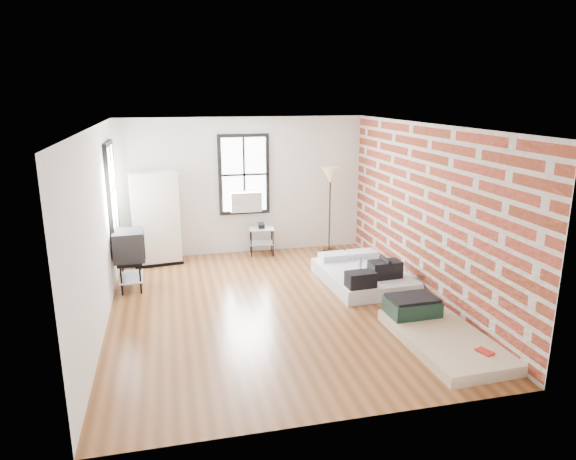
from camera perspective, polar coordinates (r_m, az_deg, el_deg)
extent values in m
plane|color=#5A3517|center=(8.16, -1.54, -8.52)|extent=(6.00, 6.00, 0.00)
cube|color=silver|center=(10.60, -4.91, 4.86)|extent=(5.00, 0.01, 2.80)
cube|color=silver|center=(4.95, 5.50, -7.11)|extent=(5.00, 0.01, 2.80)
cube|color=silver|center=(7.63, -20.33, -0.04)|extent=(0.01, 6.00, 2.80)
cube|color=maroon|center=(8.56, 15.02, 1.95)|extent=(0.02, 6.00, 2.80)
cube|color=white|center=(7.50, -1.69, 11.50)|extent=(5.00, 6.00, 0.01)
cube|color=white|center=(10.51, -4.90, 6.15)|extent=(0.90, 0.02, 1.50)
cube|color=black|center=(10.48, -7.56, 6.04)|extent=(0.07, 0.08, 1.64)
cube|color=black|center=(10.61, -2.32, 6.28)|extent=(0.07, 0.08, 1.64)
cube|color=black|center=(10.44, -5.02, 10.43)|extent=(0.90, 0.08, 0.07)
cube|color=black|center=(10.68, -4.83, 2.00)|extent=(0.90, 0.08, 0.07)
cube|color=black|center=(10.51, -4.90, 6.14)|extent=(0.04, 0.02, 1.50)
cube|color=black|center=(10.51, -4.90, 6.14)|extent=(0.90, 0.02, 0.04)
cube|color=silver|center=(10.49, -4.74, 3.19)|extent=(0.62, 0.30, 0.40)
cube|color=white|center=(9.32, -18.93, 4.26)|extent=(0.02, 0.90, 1.50)
cube|color=black|center=(8.85, -19.33, 3.69)|extent=(0.08, 0.07, 1.64)
cube|color=black|center=(9.80, -18.79, 4.76)|extent=(0.08, 0.07, 1.64)
cube|color=black|center=(9.22, -19.47, 9.04)|extent=(0.08, 0.90, 0.07)
cube|color=black|center=(9.49, -18.65, -0.41)|extent=(0.08, 0.90, 0.07)
cube|color=black|center=(9.32, -18.87, 4.26)|extent=(0.02, 0.04, 1.50)
cube|color=black|center=(9.32, -18.87, 4.26)|extent=(0.02, 0.90, 0.04)
cube|color=white|center=(9.19, 8.37, -5.13)|extent=(1.43, 1.88, 0.24)
cube|color=white|center=(9.65, 5.10, -2.93)|extent=(0.54, 0.36, 0.11)
cube|color=white|center=(9.86, 8.22, -2.63)|extent=(0.54, 0.36, 0.11)
cube|color=black|center=(8.82, 10.73, -4.30)|extent=(0.54, 0.33, 0.29)
cylinder|color=black|center=(8.77, 10.78, -3.29)|extent=(0.09, 0.34, 0.08)
cube|color=black|center=(8.34, 8.07, -5.45)|extent=(0.47, 0.31, 0.25)
cylinder|color=silver|center=(9.04, 8.00, -3.96)|extent=(0.07, 0.07, 0.21)
cylinder|color=#183EA8|center=(9.00, 8.03, -3.24)|extent=(0.03, 0.03, 0.03)
cube|color=#CCB793|center=(7.28, 16.99, -11.59)|extent=(1.09, 1.98, 0.15)
cube|color=#163224|center=(7.71, 13.62, -8.26)|extent=(0.74, 0.54, 0.23)
cube|color=black|center=(7.66, 13.68, -7.34)|extent=(0.69, 0.49, 0.04)
cube|color=#B4221C|center=(6.94, 21.02, -12.51)|extent=(0.20, 0.24, 0.03)
cube|color=black|center=(10.49, -14.20, -3.39)|extent=(0.97, 0.63, 0.06)
cube|color=#F3E7CC|center=(10.25, -14.52, 1.43)|extent=(0.93, 0.59, 1.76)
cylinder|color=black|center=(10.46, -4.09, -1.58)|extent=(0.02, 0.02, 0.56)
cylinder|color=black|center=(10.49, -1.66, -1.51)|extent=(0.02, 0.02, 0.56)
cylinder|color=black|center=(10.79, -4.19, -1.07)|extent=(0.02, 0.02, 0.56)
cylinder|color=black|center=(10.82, -1.83, -0.99)|extent=(0.02, 0.02, 0.56)
cube|color=silver|center=(10.56, -2.96, 0.17)|extent=(0.55, 0.46, 0.02)
cube|color=silver|center=(10.65, -2.94, -1.41)|extent=(0.53, 0.44, 0.02)
cube|color=black|center=(10.55, -2.97, 0.48)|extent=(0.14, 0.19, 0.10)
cylinder|color=black|center=(10.99, 4.56, -2.22)|extent=(0.26, 0.26, 0.03)
cylinder|color=black|center=(10.78, 4.65, 1.77)|extent=(0.03, 0.03, 1.55)
cone|color=tan|center=(10.62, 4.74, 6.09)|extent=(0.38, 0.38, 0.34)
cylinder|color=black|center=(8.94, -18.02, -5.41)|extent=(0.03, 0.03, 0.50)
cylinder|color=black|center=(8.93, -16.09, -5.29)|extent=(0.03, 0.03, 0.50)
cylinder|color=black|center=(9.51, -17.88, -4.18)|extent=(0.03, 0.03, 0.50)
cylinder|color=black|center=(9.50, -16.07, -4.06)|extent=(0.03, 0.03, 0.50)
cube|color=black|center=(9.14, -17.13, -3.23)|extent=(0.43, 0.74, 0.03)
cube|color=silver|center=(9.24, -16.99, -5.01)|extent=(0.41, 0.72, 0.02)
cube|color=black|center=(9.06, -17.26, -1.64)|extent=(0.52, 0.60, 0.50)
cube|color=black|center=(9.06, -15.68, -1.53)|extent=(0.04, 0.48, 0.40)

